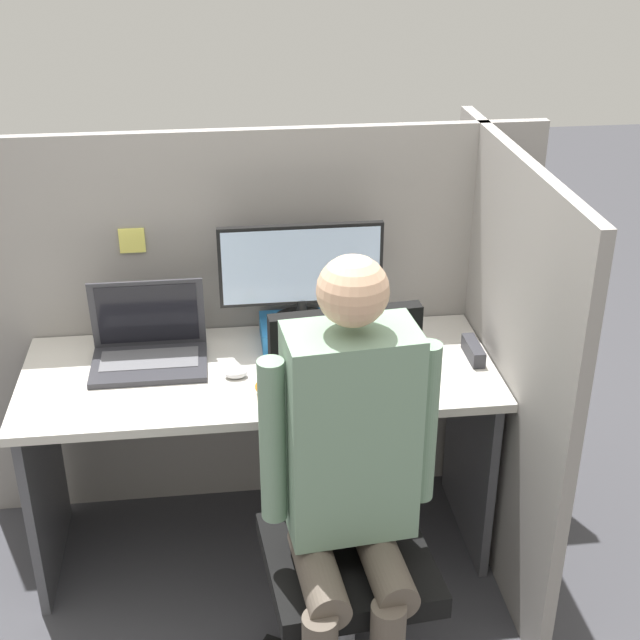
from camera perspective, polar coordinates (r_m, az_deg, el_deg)
The scene contains 12 objects.
ground_plane at distance 3.15m, azimuth -3.12°, elevation -17.80°, with size 12.00×12.00×0.00m, color #3D3D42.
cubicle_panel_back at distance 3.26m, azimuth -4.27°, elevation -0.36°, with size 2.06×0.05×1.46m.
cubicle_panel_right at distance 3.05m, azimuth 11.49°, elevation -2.95°, with size 0.04×1.26×1.46m.
desk at distance 3.05m, azimuth -3.81°, elevation -6.03°, with size 1.56×0.63×0.74m.
paper_box at distance 3.11m, azimuth -1.17°, elevation -0.74°, with size 0.28×0.21×0.08m.
monitor at distance 3.01m, azimuth -1.22°, elevation 3.15°, with size 0.56×0.20×0.36m.
laptop at distance 3.02m, azimuth -10.89°, elevation -1.79°, with size 0.38×0.26×0.27m.
mouse at distance 2.91m, azimuth -5.41°, elevation -3.39°, with size 0.07×0.05×0.03m.
stapler at distance 3.05m, azimuth 9.78°, elevation -1.95°, with size 0.04×0.16×0.05m.
carrot_toy at distance 2.77m, azimuth -3.59°, elevation -4.79°, with size 0.05×0.13×0.05m.
office_chair at distance 2.64m, azimuth 1.69°, elevation -11.68°, with size 0.53×0.57×1.12m.
person at distance 2.37m, azimuth 1.99°, elevation -9.71°, with size 0.48×0.45×1.39m.
Camera 1 is at (-0.11, -2.25, 2.21)m, focal length 50.00 mm.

